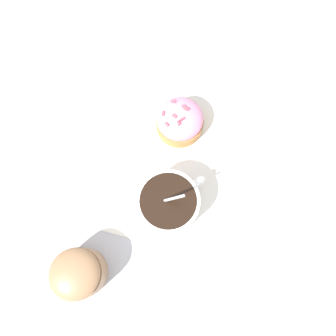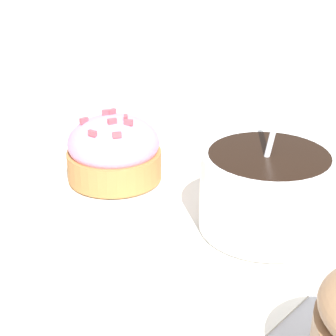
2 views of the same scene
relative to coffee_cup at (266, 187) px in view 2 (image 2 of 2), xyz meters
The scene contains 4 objects.
ground_plane 0.08m from the coffee_cup, 11.37° to the left, with size 3.00×3.00×0.00m, color #B2B2B7.
paper_napkin 0.08m from the coffee_cup, 11.37° to the left, with size 0.28×0.25×0.00m.
coffee_cup is the anchor object (origin of this frame).
frosted_pastry 0.14m from the coffee_cup, ahead, with size 0.08×0.08×0.06m.
Camera 2 is at (-0.23, 0.30, 0.21)m, focal length 60.00 mm.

